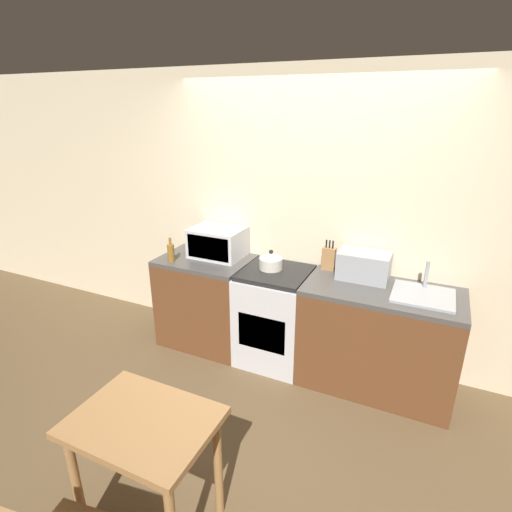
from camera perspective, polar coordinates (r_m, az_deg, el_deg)
ground_plane at (r=3.34m, az=0.19°, el=-22.11°), size 16.00×16.00×0.00m
wall_back at (r=3.64m, az=7.75°, el=5.12°), size 10.00×0.06×2.60m
counter_left_run at (r=4.02m, az=-7.01°, el=-6.31°), size 0.86×0.62×0.90m
counter_right_run at (r=3.54m, az=16.90°, el=-11.22°), size 1.23×0.62×0.90m
stove_range at (r=3.72m, az=2.71°, el=-8.55°), size 0.61×0.62×0.90m
kettle at (r=3.54m, az=2.15°, el=-0.71°), size 0.21×0.21×0.18m
microwave at (r=3.83m, az=-5.53°, el=1.94°), size 0.49×0.37×0.28m
bottle at (r=3.79m, az=-12.06°, el=0.52°), size 0.06×0.06×0.23m
knife_block at (r=3.57m, az=10.35°, el=-0.34°), size 0.12×0.06×0.27m
toaster_oven at (r=3.44m, az=15.14°, el=-1.35°), size 0.42×0.27×0.23m
sink_basin at (r=3.31m, az=22.77°, el=-5.10°), size 0.45×0.42×0.24m
dining_table at (r=2.39m, az=-15.61°, el=-23.89°), size 0.74×0.55×0.75m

